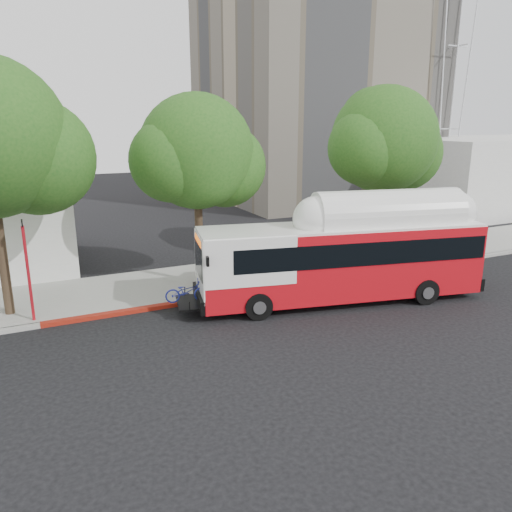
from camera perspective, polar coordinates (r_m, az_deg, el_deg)
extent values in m
plane|color=black|center=(18.62, 2.72, -8.27)|extent=(120.00, 120.00, 0.00)
cube|color=gray|center=(24.16, -4.49, -2.51)|extent=(60.00, 5.00, 0.15)
cube|color=gray|center=(21.87, -2.06, -4.40)|extent=(60.00, 0.30, 0.15)
cube|color=maroon|center=(20.95, -9.66, -5.50)|extent=(10.00, 0.32, 0.16)
cylinder|color=#2D2116|center=(21.04, -27.18, 1.52)|extent=(0.36, 0.36, 6.08)
sphere|color=#1E4F16|center=(20.81, -23.76, 10.29)|extent=(4.35, 4.35, 4.35)
cylinder|color=#2D2116|center=(22.70, -6.54, 3.19)|extent=(0.36, 0.36, 5.44)
sphere|color=#1E4F16|center=(22.25, -6.81, 11.78)|extent=(5.00, 5.00, 5.00)
sphere|color=#1E4F16|center=(22.95, -3.62, 10.26)|extent=(3.75, 3.75, 3.75)
cylinder|color=#2D2116|center=(27.32, 13.93, 5.23)|extent=(0.36, 0.36, 5.76)
sphere|color=#1E4F16|center=(26.96, 14.43, 12.78)|extent=(5.40, 5.40, 5.40)
sphere|color=#1E4F16|center=(28.11, 16.46, 11.25)|extent=(4.05, 4.05, 4.05)
cube|color=gray|center=(51.33, 6.55, 26.48)|extent=(18.00, 18.00, 35.00)
cube|color=silver|center=(49.32, 25.78, 8.61)|extent=(20.00, 12.00, 6.00)
cube|color=red|center=(21.05, 9.70, -0.56)|extent=(12.07, 4.89, 2.85)
cube|color=black|center=(21.10, 11.00, 1.07)|extent=(10.92, 4.71, 0.93)
cube|color=white|center=(20.71, 9.88, 3.34)|extent=(12.05, 4.81, 0.10)
cube|color=white|center=(21.51, 14.74, 4.20)|extent=(6.56, 3.20, 0.54)
cube|color=black|center=(19.90, -7.86, -5.28)|extent=(1.13, 1.89, 0.06)
imported|color=navy|center=(19.74, -7.91, -4.00)|extent=(0.92, 1.77, 0.89)
cylinder|color=red|center=(20.19, -24.55, -2.09)|extent=(0.11, 0.11, 3.77)
cube|color=black|center=(19.74, -25.18, 3.41)|extent=(0.05, 0.38, 0.24)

